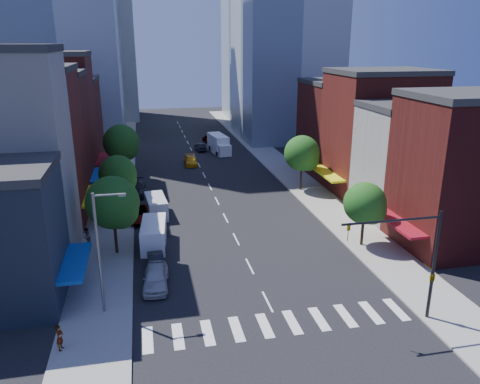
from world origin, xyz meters
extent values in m
plane|color=black|center=(0.00, 0.00, 0.00)|extent=(220.00, 220.00, 0.00)
cube|color=gray|center=(-12.50, 40.00, 0.07)|extent=(5.00, 120.00, 0.15)
cube|color=gray|center=(12.50, 40.00, 0.07)|extent=(5.00, 120.00, 0.15)
cube|color=silver|center=(0.00, -3.00, 0.01)|extent=(19.00, 3.00, 0.01)
cube|color=#581915|center=(-21.00, 20.50, 8.00)|extent=(12.00, 9.00, 16.00)
cube|color=#491212|center=(-21.00, 29.00, 7.50)|extent=(12.00, 8.00, 15.00)
cube|color=#581915|center=(-21.00, 37.50, 8.50)|extent=(12.00, 9.00, 17.00)
cube|color=#491212|center=(-21.00, 47.00, 6.50)|extent=(12.00, 10.00, 13.00)
cube|color=#491212|center=(21.00, 6.50, 7.00)|extent=(12.00, 9.00, 14.00)
cube|color=silver|center=(21.00, 15.00, 6.00)|extent=(12.00, 8.00, 12.00)
cube|color=#581915|center=(21.00, 24.00, 7.50)|extent=(12.00, 10.00, 15.00)
cube|color=#491212|center=(21.00, 34.00, 6.50)|extent=(12.00, 10.00, 13.00)
cube|color=#9EA5AD|center=(-18.00, 95.00, 28.00)|extent=(18.00, 18.00, 56.00)
cylinder|color=black|center=(10.50, -4.50, 4.15)|extent=(0.24, 0.24, 8.00)
cylinder|color=black|center=(7.00, -4.50, 7.75)|extent=(7.00, 0.16, 0.16)
imported|color=gold|center=(4.00, -4.50, 7.15)|extent=(0.22, 0.18, 1.10)
imported|color=gold|center=(10.50, -4.50, 3.35)|extent=(0.48, 2.24, 0.90)
cylinder|color=slate|center=(-12.00, 1.00, 4.65)|extent=(0.20, 0.20, 9.00)
cylinder|color=slate|center=(-11.00, 1.00, 8.95)|extent=(2.00, 0.14, 0.14)
cube|color=slate|center=(-10.10, 1.00, 8.90)|extent=(0.50, 0.25, 0.18)
cylinder|color=black|center=(-11.50, 11.00, 2.11)|extent=(0.28, 0.28, 3.92)
sphere|color=#154212|center=(-11.50, 11.00, 5.05)|extent=(4.80, 4.80, 4.80)
sphere|color=#154212|center=(-10.90, 10.70, 4.35)|extent=(3.36, 3.36, 3.36)
cylinder|color=black|center=(-11.50, 22.00, 1.97)|extent=(0.28, 0.28, 3.64)
sphere|color=#154212|center=(-11.50, 22.00, 4.70)|extent=(4.20, 4.20, 4.20)
sphere|color=#154212|center=(-10.90, 21.70, 4.05)|extent=(2.94, 2.94, 2.94)
cylinder|color=black|center=(-11.50, 36.00, 2.25)|extent=(0.28, 0.28, 4.20)
sphere|color=#154212|center=(-11.50, 36.00, 5.40)|extent=(5.00, 5.00, 5.00)
sphere|color=#154212|center=(-10.90, 35.70, 4.65)|extent=(3.50, 3.50, 3.50)
cylinder|color=black|center=(11.50, 8.00, 1.83)|extent=(0.28, 0.28, 3.36)
sphere|color=#154212|center=(11.50, 8.00, 4.35)|extent=(4.00, 4.00, 4.00)
sphere|color=#154212|center=(12.10, 7.70, 3.75)|extent=(2.80, 2.80, 2.80)
cylinder|color=black|center=(11.50, 26.00, 2.11)|extent=(0.28, 0.28, 3.92)
sphere|color=#154212|center=(11.50, 26.00, 5.05)|extent=(4.60, 4.60, 4.60)
sphere|color=#154212|center=(12.10, 25.70, 4.35)|extent=(3.22, 3.22, 3.22)
imported|color=#ABABB0|center=(-8.16, 4.05, 0.82)|extent=(2.33, 4.98, 1.65)
imported|color=black|center=(-8.05, 7.06, 0.64)|extent=(1.48, 3.90, 1.27)
imported|color=#999999|center=(-9.50, 19.31, 0.70)|extent=(2.93, 5.31, 1.41)
imported|color=black|center=(-9.50, 28.72, 0.78)|extent=(2.62, 5.55, 1.57)
cube|color=white|center=(-8.03, 12.17, 1.18)|extent=(2.69, 5.76, 2.35)
cube|color=black|center=(-8.21, 10.05, 1.51)|extent=(2.16, 1.28, 1.01)
cylinder|color=black|center=(-9.19, 10.35, 0.39)|extent=(0.35, 0.87, 0.85)
cylinder|color=black|center=(-7.18, 10.19, 0.39)|extent=(0.35, 0.87, 0.85)
cylinder|color=black|center=(-8.88, 14.14, 0.39)|extent=(0.35, 0.87, 0.85)
cylinder|color=black|center=(-6.87, 13.98, 0.39)|extent=(0.35, 0.87, 0.85)
cube|color=silver|center=(-7.50, 20.49, 1.08)|extent=(2.49, 5.28, 2.15)
cube|color=black|center=(-7.33, 18.55, 1.38)|extent=(1.98, 1.19, 0.92)
cylinder|color=black|center=(-8.26, 18.67, 0.36)|extent=(0.32, 0.80, 0.78)
cylinder|color=black|center=(-6.43, 18.84, 0.36)|extent=(0.32, 0.80, 0.78)
cylinder|color=black|center=(-8.57, 22.14, 0.36)|extent=(0.32, 0.80, 0.78)
cylinder|color=black|center=(-6.74, 22.30, 0.36)|extent=(0.32, 0.80, 0.78)
imported|color=#E9A20C|center=(-1.24, 42.45, 0.69)|extent=(2.07, 4.83, 1.39)
imported|color=black|center=(1.50, 52.30, 0.68)|extent=(1.84, 4.23, 1.35)
imported|color=#999999|center=(4.03, 59.60, 0.72)|extent=(2.19, 4.41, 1.44)
cube|color=white|center=(4.49, 50.51, 1.55)|extent=(3.12, 6.54, 3.10)
cube|color=white|center=(4.97, 46.86, 1.06)|extent=(2.34, 2.00, 1.94)
cylinder|color=black|center=(3.81, 47.49, 0.44)|extent=(0.40, 0.90, 0.87)
cylinder|color=black|center=(5.92, 47.77, 0.44)|extent=(0.40, 0.90, 0.87)
cylinder|color=black|center=(3.25, 51.81, 0.44)|extent=(0.40, 0.90, 0.87)
cylinder|color=black|center=(5.36, 52.09, 0.44)|extent=(0.40, 0.90, 0.87)
imported|color=#999999|center=(-14.39, -3.06, 1.03)|extent=(0.54, 0.71, 1.76)
imported|color=#999999|center=(-14.31, 12.99, 1.07)|extent=(0.89, 1.04, 1.84)
camera|label=1|loc=(-8.44, -30.04, 18.79)|focal=35.00mm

